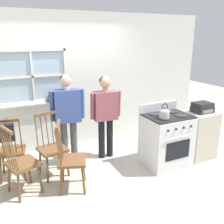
% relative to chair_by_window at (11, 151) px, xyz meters
% --- Properties ---
extents(ground_plane, '(16.00, 16.00, 0.00)m').
position_rel_chair_by_window_xyz_m(ground_plane, '(1.22, -0.49, -0.47)').
color(ground_plane, '#B2AD9E').
extents(wall_back, '(6.40, 0.16, 2.70)m').
position_rel_chair_by_window_xyz_m(wall_back, '(1.26, 0.91, 0.87)').
color(wall_back, silver).
rests_on(wall_back, ground_plane).
extents(chair_by_window, '(0.48, 0.47, 1.06)m').
position_rel_chair_by_window_xyz_m(chair_by_window, '(0.00, 0.00, 0.00)').
color(chair_by_window, brown).
rests_on(chair_by_window, ground_plane).
extents(chair_near_wall, '(0.49, 0.47, 1.06)m').
position_rel_chair_by_window_xyz_m(chair_near_wall, '(0.61, -0.18, 0.00)').
color(chair_near_wall, brown).
rests_on(chair_near_wall, ground_plane).
extents(chair_center_cluster, '(0.51, 0.52, 1.06)m').
position_rel_chair_by_window_xyz_m(chair_center_cluster, '(0.09, -0.50, 0.00)').
color(chair_center_cluster, brown).
rests_on(chair_center_cluster, ground_plane).
extents(chair_near_stove, '(0.52, 0.53, 1.06)m').
position_rel_chair_by_window_xyz_m(chair_near_stove, '(0.77, -0.70, 0.00)').
color(chair_near_stove, brown).
rests_on(chair_near_stove, ground_plane).
extents(person_elderly_left, '(0.60, 0.25, 1.63)m').
position_rel_chair_by_window_xyz_m(person_elderly_left, '(0.97, 0.06, 0.51)').
color(person_elderly_left, '#4C4C51').
rests_on(person_elderly_left, ground_plane).
extents(person_teen_center, '(0.59, 0.24, 1.56)m').
position_rel_chair_by_window_xyz_m(person_teen_center, '(1.67, 0.03, 0.49)').
color(person_teen_center, black).
rests_on(person_teen_center, ground_plane).
extents(stove, '(0.79, 0.68, 1.08)m').
position_rel_chair_by_window_xyz_m(stove, '(2.53, -0.68, 0.00)').
color(stove, silver).
rests_on(stove, ground_plane).
extents(kettle, '(0.21, 0.17, 0.25)m').
position_rel_chair_by_window_xyz_m(kettle, '(2.36, -0.81, 0.55)').
color(kettle, '#B7B7BC').
rests_on(kettle, stove).
extents(potted_plant, '(0.16, 0.16, 0.26)m').
position_rel_chair_by_window_xyz_m(potted_plant, '(0.86, 0.82, 0.61)').
color(potted_plant, '#42474C').
rests_on(potted_plant, wall_back).
extents(handbag, '(0.23, 0.21, 0.31)m').
position_rel_chair_by_window_xyz_m(handbag, '(-0.04, -0.23, 0.42)').
color(handbag, black).
rests_on(handbag, chair_by_window).
extents(side_counter, '(0.55, 0.50, 0.90)m').
position_rel_chair_by_window_xyz_m(side_counter, '(3.26, -0.73, -0.02)').
color(side_counter, beige).
rests_on(side_counter, ground_plane).
extents(stereo, '(0.34, 0.29, 0.18)m').
position_rel_chair_by_window_xyz_m(stereo, '(3.26, -0.75, 0.52)').
color(stereo, '#232326').
rests_on(stereo, side_counter).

